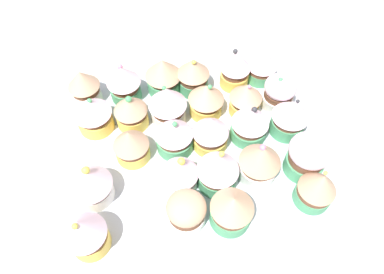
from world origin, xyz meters
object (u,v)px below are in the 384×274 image
(cupcake_11, at_px, (93,114))
(cupcake_1, at_px, (235,68))
(cupcake_13, at_px, (250,124))
(cupcake_24, at_px, (186,211))
(cupcake_3, at_px, (163,75))
(cupcake_8, at_px, (206,99))
(cupcake_9, at_px, (168,104))
(cupcake_10, at_px, (131,111))
(cupcake_2, at_px, (193,75))
(cupcake_20, at_px, (180,173))
(cupcake_5, at_px, (84,86))
(baking_tray, at_px, (192,149))
(cupcake_23, at_px, (232,209))
(cupcake_25, at_px, (85,233))
(cupcake_15, at_px, (174,135))
(cupcake_19, at_px, (218,170))
(cupcake_12, at_px, (290,116))
(cupcake_16, at_px, (131,144))
(cupcake_0, at_px, (262,66))
(cupcake_22, at_px, (317,188))
(cupcake_4, at_px, (124,82))
(cupcake_21, at_px, (90,184))
(cupcake_7, at_px, (245,98))
(cupcake_6, at_px, (279,92))
(cupcake_18, at_px, (260,161))
(cupcake_17, at_px, (308,156))
(cupcake_14, at_px, (210,130))

(cupcake_11, bearing_deg, cupcake_1, -167.43)
(cupcake_13, relative_size, cupcake_24, 1.11)
(cupcake_3, relative_size, cupcake_8, 1.04)
(cupcake_9, bearing_deg, cupcake_10, -2.67)
(cupcake_2, distance_m, cupcake_20, 0.20)
(cupcake_1, distance_m, cupcake_5, 0.28)
(baking_tray, height_order, cupcake_11, cupcake_11)
(cupcake_23, height_order, cupcake_25, cupcake_25)
(cupcake_15, bearing_deg, cupcake_19, 125.63)
(baking_tray, height_order, cupcake_2, cupcake_2)
(cupcake_12, height_order, cupcake_16, cupcake_12)
(cupcake_0, xyz_separation_m, cupcake_8, (0.12, 0.07, 0.00))
(cupcake_12, height_order, cupcake_15, cupcake_12)
(cupcake_19, bearing_deg, cupcake_22, 158.63)
(baking_tray, distance_m, cupcake_13, 0.11)
(cupcake_11, bearing_deg, cupcake_4, -132.67)
(cupcake_16, bearing_deg, cupcake_13, -178.13)
(cupcake_12, relative_size, cupcake_21, 1.02)
(cupcake_11, bearing_deg, cupcake_9, 177.17)
(baking_tray, xyz_separation_m, cupcake_21, (0.16, 0.06, 0.04))
(cupcake_7, bearing_deg, cupcake_20, 43.13)
(cupcake_20, bearing_deg, cupcake_9, -89.95)
(cupcake_6, bearing_deg, cupcake_16, 13.81)
(cupcake_5, xyz_separation_m, cupcake_24, (-0.14, 0.26, -0.01))
(cupcake_3, xyz_separation_m, cupcake_19, (-0.06, 0.21, -0.00))
(cupcake_0, distance_m, cupcake_15, 0.23)
(cupcake_7, height_order, cupcake_23, same)
(cupcake_8, relative_size, cupcake_25, 0.84)
(cupcake_19, bearing_deg, cupcake_18, -177.29)
(baking_tray, height_order, cupcake_16, cupcake_16)
(cupcake_6, relative_size, cupcake_12, 0.89)
(cupcake_3, bearing_deg, baking_tray, 101.72)
(cupcake_18, bearing_deg, cupcake_17, 177.43)
(cupcake_1, xyz_separation_m, cupcake_2, (0.08, 0.00, -0.00))
(baking_tray, height_order, cupcake_5, cupcake_5)
(cupcake_15, height_order, cupcake_20, cupcake_15)
(cupcake_8, xyz_separation_m, cupcake_11, (0.19, -0.00, -0.00))
(cupcake_16, distance_m, cupcake_19, 0.14)
(cupcake_14, bearing_deg, cupcake_1, -120.33)
(cupcake_12, bearing_deg, cupcake_13, -0.18)
(cupcake_1, bearing_deg, cupcake_16, 32.61)
(cupcake_0, height_order, cupcake_10, cupcake_10)
(baking_tray, bearing_deg, cupcake_21, 20.76)
(cupcake_12, relative_size, cupcake_23, 1.10)
(cupcake_23, bearing_deg, cupcake_18, -131.84)
(cupcake_5, xyz_separation_m, cupcake_10, (-0.08, 0.07, -0.00))
(cupcake_3, distance_m, cupcake_10, 0.10)
(cupcake_17, bearing_deg, cupcake_9, -34.71)
(cupcake_1, relative_size, cupcake_17, 1.11)
(cupcake_11, bearing_deg, cupcake_12, 168.61)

